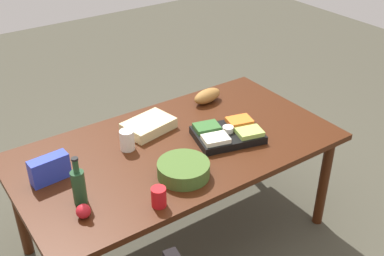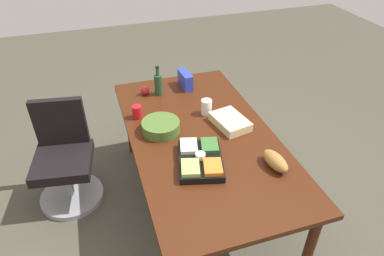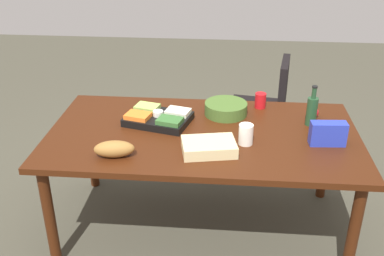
{
  "view_description": "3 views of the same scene",
  "coord_description": "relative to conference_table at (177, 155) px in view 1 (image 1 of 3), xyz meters",
  "views": [
    {
      "loc": [
        1.35,
        2.11,
        2.39
      ],
      "look_at": [
        -0.14,
        -0.04,
        0.83
      ],
      "focal_mm": 44.31,
      "sensor_mm": 36.0,
      "label": 1
    },
    {
      "loc": [
        -2.04,
        0.73,
        2.38
      ],
      "look_at": [
        0.08,
        0.05,
        0.79
      ],
      "focal_mm": 32.35,
      "sensor_mm": 36.0,
      "label": 2
    },
    {
      "loc": [
        0.15,
        -2.64,
        2.13
      ],
      "look_at": [
        -0.07,
        -0.03,
        0.81
      ],
      "focal_mm": 42.28,
      "sensor_mm": 36.0,
      "label": 3
    }
  ],
  "objects": [
    {
      "name": "conference_table",
      "position": [
        0.0,
        0.0,
        0.0
      ],
      "size": [
        2.03,
        1.09,
        0.77
      ],
      "color": "#3E1B0A",
      "rests_on": "ground"
    },
    {
      "name": "sheet_cake",
      "position": [
        0.05,
        -0.26,
        0.11
      ],
      "size": [
        0.36,
        0.28,
        0.07
      ],
      "primitive_type": "cube",
      "rotation": [
        0.0,
        0.0,
        0.19
      ],
      "color": "beige",
      "rests_on": "conference_table"
    },
    {
      "name": "bread_loaf",
      "position": [
        -0.5,
        -0.36,
        0.12
      ],
      "size": [
        0.25,
        0.14,
        0.1
      ],
      "primitive_type": "ellipsoid",
      "rotation": [
        0.0,
        0.0,
        0.15
      ],
      "color": "olive",
      "rests_on": "conference_table"
    },
    {
      "name": "ground_plane",
      "position": [
        0.0,
        0.0,
        -0.7
      ],
      "size": [
        10.0,
        10.0,
        0.0
      ],
      "primitive_type": "plane",
      "color": "#464336"
    },
    {
      "name": "red_solo_cup",
      "position": [
        0.39,
        0.43,
        0.13
      ],
      "size": [
        0.1,
        0.1,
        0.11
      ],
      "primitive_type": "cylinder",
      "rotation": [
        0.0,
        0.0,
        0.24
      ],
      "color": "red",
      "rests_on": "conference_table"
    },
    {
      "name": "salad_bowl",
      "position": [
        0.14,
        0.29,
        0.12
      ],
      "size": [
        0.34,
        0.34,
        0.09
      ],
      "primitive_type": "cylinder",
      "rotation": [
        0.0,
        0.0,
        0.13
      ],
      "color": "#436327",
      "rests_on": "conference_table"
    },
    {
      "name": "wine_bottle",
      "position": [
        0.72,
        0.17,
        0.18
      ],
      "size": [
        0.09,
        0.09,
        0.28
      ],
      "color": "#214528",
      "rests_on": "conference_table"
    },
    {
      "name": "veggie_tray",
      "position": [
        -0.31,
        0.12,
        0.11
      ],
      "size": [
        0.48,
        0.4,
        0.09
      ],
      "color": "black",
      "rests_on": "conference_table"
    },
    {
      "name": "chip_bag_blue",
      "position": [
        0.78,
        -0.1,
        0.15
      ],
      "size": [
        0.22,
        0.09,
        0.15
      ],
      "primitive_type": "cube",
      "rotation": [
        0.0,
        0.0,
        0.07
      ],
      "color": "#283AB8",
      "rests_on": "conference_table"
    },
    {
      "name": "apple_red",
      "position": [
        0.75,
        0.29,
        0.11
      ],
      "size": [
        0.09,
        0.09,
        0.08
      ],
      "primitive_type": "sphere",
      "rotation": [
        0.0,
        0.0,
        -0.19
      ],
      "color": "red",
      "rests_on": "conference_table"
    },
    {
      "name": "mayo_jar",
      "position": [
        0.27,
        -0.14,
        0.14
      ],
      "size": [
        0.1,
        0.1,
        0.13
      ],
      "primitive_type": "cylinder",
      "rotation": [
        0.0,
        0.0,
        -0.09
      ],
      "color": "white",
      "rests_on": "conference_table"
    }
  ]
}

